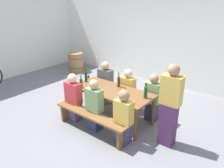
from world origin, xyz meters
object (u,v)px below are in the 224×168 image
object	(u,v)px
seated_guest_near_2	(123,118)
standing_host	(170,107)
wine_bottle_2	(146,92)
wine_barrel	(76,62)
wine_bottle_1	(81,83)
seated_guest_far_0	(105,84)
seated_guest_far_1	(128,91)
wine_bottle_3	(119,82)
bench_near	(91,118)
wine_glass_0	(125,89)
wine_glass_1	(88,76)
seated_guest_near_1	(94,106)
bench_far	(130,96)
tasting_table	(112,93)
wine_bottle_0	(86,77)
seated_guest_near_0	(74,98)
seated_guest_far_2	(153,98)

from	to	relation	value
seated_guest_near_2	standing_host	xyz separation A→B (m)	(0.69, 0.51, 0.26)
wine_bottle_2	wine_barrel	distance (m)	4.68
wine_bottle_1	wine_bottle_2	xyz separation A→B (m)	(1.47, 0.45, 0.02)
seated_guest_far_0	seated_guest_far_1	bearing A→B (deg)	90.00
wine_bottle_3	seated_guest_far_1	distance (m)	0.47
bench_near	wine_glass_0	world-z (taller)	wine_glass_0
wine_glass_1	seated_guest_far_0	world-z (taller)	seated_guest_far_0
seated_guest_near_1	seated_guest_near_2	xyz separation A→B (m)	(0.77, 0.00, -0.00)
bench_far	wine_bottle_1	world-z (taller)	wine_bottle_1
tasting_table	seated_guest_near_2	world-z (taller)	seated_guest_near_2
wine_glass_0	seated_guest_far_0	size ratio (longest dim) A/B	0.14
wine_bottle_0	wine_bottle_2	size ratio (longest dim) A/B	1.00
wine_bottle_2	seated_guest_near_0	bearing A→B (deg)	-155.31
wine_bottle_2	seated_guest_near_2	xyz separation A→B (m)	(-0.06, -0.69, -0.33)
bench_near	seated_guest_near_0	bearing A→B (deg)	167.60
wine_glass_1	seated_guest_near_1	bearing A→B (deg)	-39.18
wine_bottle_3	standing_host	size ratio (longest dim) A/B	0.21
wine_bottle_3	seated_guest_near_1	world-z (taller)	seated_guest_near_1
seated_guest_near_2	seated_guest_far_0	world-z (taller)	seated_guest_far_0
wine_bottle_1	seated_guest_far_1	world-z (taller)	seated_guest_far_1
bench_far	seated_guest_near_0	world-z (taller)	seated_guest_near_0
wine_bottle_2	tasting_table	bearing A→B (deg)	-172.03
wine_glass_0	seated_guest_far_1	size ratio (longest dim) A/B	0.15
seated_guest_near_2	standing_host	world-z (taller)	standing_host
seated_guest_near_1	seated_guest_far_1	distance (m)	1.15
seated_guest_near_0	seated_guest_near_2	distance (m)	1.43
wine_glass_1	seated_guest_far_1	size ratio (longest dim) A/B	0.16
seated_guest_near_1	seated_guest_near_2	bearing A→B (deg)	-90.00
bench_far	wine_bottle_3	world-z (taller)	wine_bottle_3
tasting_table	wine_glass_0	world-z (taller)	wine_glass_0
wine_bottle_1	seated_guest_near_2	distance (m)	1.46
bench_far	seated_guest_near_0	size ratio (longest dim) A/B	1.60
seated_guest_near_2	seated_guest_far_1	world-z (taller)	seated_guest_near_2
seated_guest_near_1	seated_guest_far_2	xyz separation A→B (m)	(0.77, 1.15, -0.01)
wine_glass_0	standing_host	bearing A→B (deg)	-2.95
seated_guest_near_1	seated_guest_far_2	size ratio (longest dim) A/B	1.02
seated_guest_far_2	seated_guest_far_0	bearing A→B (deg)	-90.00
seated_guest_near_2	standing_host	distance (m)	0.90
seated_guest_far_0	seated_guest_far_1	xyz separation A→B (m)	(0.73, -0.00, -0.02)
bench_near	wine_glass_1	xyz separation A→B (m)	(-0.85, 0.83, 0.52)
wine_glass_1	seated_guest_near_0	size ratio (longest dim) A/B	0.15
wine_bottle_2	wine_glass_1	size ratio (longest dim) A/B	1.95
seated_guest_near_1	seated_guest_far_0	xyz separation A→B (m)	(-0.67, 1.15, 0.01)
seated_guest_near_1	seated_guest_far_0	distance (m)	1.33
seated_guest_far_1	wine_glass_0	bearing A→B (deg)	29.87
tasting_table	bench_far	world-z (taller)	tasting_table
seated_guest_far_1	wine_barrel	world-z (taller)	seated_guest_far_1
bench_far	wine_glass_1	distance (m)	1.17
wine_bottle_1	wine_glass_1	xyz separation A→B (m)	(-0.19, 0.43, 0.00)
wine_bottle_2	standing_host	distance (m)	0.66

